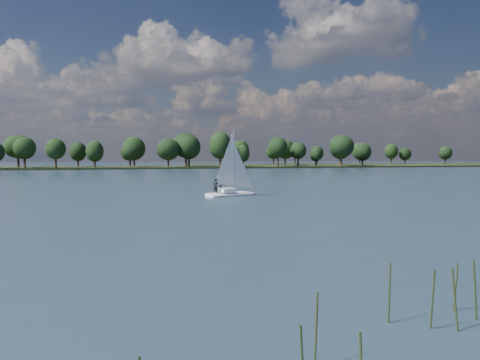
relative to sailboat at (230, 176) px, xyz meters
name	(u,v)px	position (x,y,z in m)	size (l,w,h in m)	color
ground	(113,180)	(-11.44, 55.55, -2.66)	(700.00, 700.00, 0.00)	#233342
far_shore	(94,168)	(-11.44, 167.55, -2.66)	(660.00, 40.00, 1.50)	black
far_shore_back	(366,165)	(148.56, 215.55, -2.66)	(220.00, 30.00, 1.40)	black
sailboat	(230,176)	(0.00, 0.00, 0.00)	(7.47, 4.65, 9.54)	white
treeline	(68,150)	(-21.85, 163.92, 5.34)	(561.86, 73.59, 17.36)	black
reeds	(382,299)	(-10.68, -53.90, -1.84)	(58.47, 12.00, 2.09)	#283316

